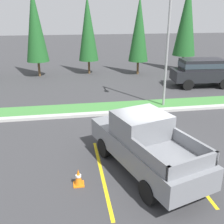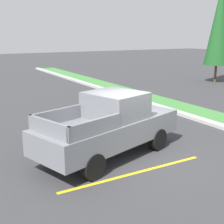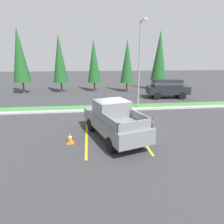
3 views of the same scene
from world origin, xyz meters
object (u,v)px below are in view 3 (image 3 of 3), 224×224
Objects in this scene: cypress_tree_left_inner at (60,59)px; cypress_tree_center at (94,61)px; pickup_truck_main at (113,120)px; cypress_tree_leftmost at (19,55)px; traffic_cone at (70,138)px; street_light at (140,60)px; suv_distant at (167,87)px; cypress_tree_right_inner at (127,62)px; cypress_tree_rightmost at (159,55)px.

cypress_tree_left_inner reaches higher than cypress_tree_center.
cypress_tree_leftmost is (-9.76, 15.75, 3.73)m from pickup_truck_main.
traffic_cone is (-1.86, -16.97, -3.73)m from cypress_tree_center.
street_light reaches higher than pickup_truck_main.
cypress_tree_leftmost is (-17.27, 5.37, 3.54)m from suv_distant.
cypress_tree_left_inner is 17.29m from traffic_cone.
street_light is 1.00× the size of cypress_tree_left_inner.
cypress_tree_right_inner is at bearing 68.71° from traffic_cone.
cypress_tree_center is (-8.03, 6.03, 2.78)m from suv_distant.
cypress_tree_right_inner is (-3.66, 5.04, 2.73)m from suv_distant.
cypress_tree_leftmost is (-12.90, 9.31, 0.51)m from street_light.
cypress_tree_rightmost reaches higher than traffic_cone.
cypress_tree_leftmost is at bearing 144.20° from street_light.
suv_distant is at bearing 42.03° from street_light.
cypress_tree_center is at bearing 91.81° from pickup_truck_main.
cypress_tree_center is at bearing 4.63° from cypress_tree_left_inner.
traffic_cone is at bearing -111.29° from cypress_tree_right_inner.
cypress_tree_left_inner is at bearing 130.16° from street_light.
cypress_tree_right_inner is 11.23× the size of traffic_cone.
cypress_tree_leftmost is 1.19× the size of cypress_tree_center.
cypress_tree_left_inner is (4.80, 0.30, -0.43)m from cypress_tree_leftmost.
cypress_tree_center is at bearing 83.74° from traffic_cone.
cypress_tree_leftmost is 13.63m from cypress_tree_right_inner.
suv_distant is 0.58× the size of cypress_tree_leftmost.
cypress_tree_center is at bearing 110.19° from street_light.
traffic_cone is at bearing -166.77° from pickup_truck_main.
pickup_truck_main is 16.16m from cypress_tree_right_inner.
cypress_tree_right_inner reaches higher than suv_distant.
cypress_tree_center is (9.24, 0.66, -0.76)m from cypress_tree_leftmost.
cypress_tree_center is 11.38× the size of traffic_cone.
traffic_cone is at bearing -96.26° from cypress_tree_center.
pickup_truck_main is at bearing -88.19° from cypress_tree_center.
traffic_cone is at bearing -122.96° from cypress_tree_rightmost.
suv_distant is (7.51, 10.38, 0.20)m from pickup_truck_main.
cypress_tree_right_inner is (0.70, 8.97, -0.29)m from street_light.
street_light is 15.92m from cypress_tree_leftmost.
traffic_cone is (-9.89, -10.94, -0.95)m from suv_distant.
street_light is at bearing -137.97° from suv_distant.
cypress_tree_center reaches higher than traffic_cone.
cypress_tree_rightmost reaches higher than cypress_tree_left_inner.
cypress_tree_right_inner is at bearing -12.81° from cypress_tree_center.
street_light reaches higher than cypress_tree_center.
cypress_tree_left_inner is 8.84m from cypress_tree_right_inner.
pickup_truck_main is 0.68× the size of cypress_tree_rightmost.
cypress_tree_leftmost is at bearing 178.59° from cypress_tree_right_inner.
street_light reaches higher than cypress_tree_right_inner.
cypress_tree_left_inner is at bearing 107.17° from pickup_truck_main.
suv_distant is 6.61m from street_light.
cypress_tree_left_inner is 4.47m from cypress_tree_center.
cypress_tree_rightmost is at bearing 10.91° from cypress_tree_right_inner.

